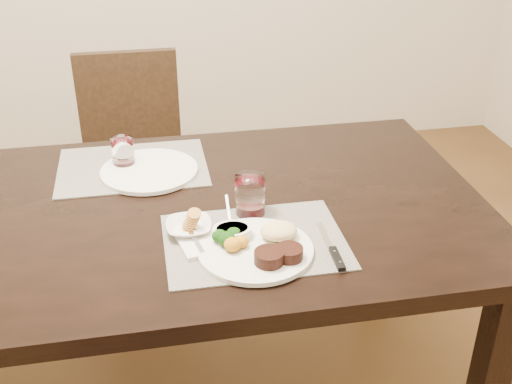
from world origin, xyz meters
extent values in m
cube|color=black|center=(0.00, 0.00, 0.72)|extent=(2.00, 1.00, 0.05)
cube|color=black|center=(0.92, -0.42, 0.35)|extent=(0.08, 0.08, 0.70)
cube|color=black|center=(0.92, 0.42, 0.35)|extent=(0.08, 0.08, 0.70)
cube|color=black|center=(0.00, 0.85, 0.43)|extent=(0.42, 0.42, 0.04)
cube|color=black|center=(-0.18, 0.67, 0.21)|extent=(0.04, 0.04, 0.41)
cube|color=black|center=(0.18, 0.67, 0.21)|extent=(0.04, 0.04, 0.41)
cube|color=black|center=(-0.18, 1.03, 0.21)|extent=(0.04, 0.04, 0.41)
cube|color=black|center=(0.18, 1.03, 0.21)|extent=(0.04, 0.04, 0.41)
cube|color=black|center=(0.00, 1.04, 0.68)|extent=(0.42, 0.04, 0.45)
cube|color=slate|center=(0.31, -0.21, 0.75)|extent=(0.46, 0.34, 0.00)
cube|color=slate|center=(0.01, 0.28, 0.75)|extent=(0.46, 0.34, 0.00)
cylinder|color=silver|center=(0.30, -0.26, 0.76)|extent=(0.29, 0.29, 0.01)
cylinder|color=black|center=(0.32, -0.33, 0.78)|extent=(0.07, 0.07, 0.03)
cylinder|color=black|center=(0.37, -0.32, 0.78)|extent=(0.07, 0.07, 0.03)
ellipsoid|color=#DCC884|center=(0.37, -0.22, 0.79)|extent=(0.10, 0.08, 0.04)
ellipsoid|color=#14490E|center=(0.23, -0.23, 0.79)|extent=(0.05, 0.05, 0.04)
ellipsoid|color=#B67D17|center=(0.24, -0.26, 0.78)|extent=(0.04, 0.04, 0.04)
cube|color=silver|center=(0.16, -0.19, 0.76)|extent=(0.12, 0.17, 0.01)
cube|color=white|center=(0.16, -0.21, 0.77)|extent=(0.03, 0.11, 0.00)
cube|color=white|center=(0.16, -0.13, 0.77)|extent=(0.03, 0.04, 0.00)
cube|color=white|center=(0.49, -0.22, 0.76)|extent=(0.02, 0.13, 0.00)
cube|color=black|center=(0.49, -0.33, 0.76)|extent=(0.02, 0.09, 0.01)
imported|color=silver|center=(0.15, -0.14, 0.77)|extent=(0.12, 0.12, 0.03)
cylinder|color=#A96C35|center=(0.15, -0.14, 0.79)|extent=(0.04, 0.04, 0.04)
cylinder|color=silver|center=(0.25, -0.20, 0.77)|extent=(0.10, 0.10, 0.04)
cylinder|color=#0C3611|center=(0.25, -0.20, 0.79)|extent=(0.08, 0.08, 0.01)
cube|color=white|center=(0.25, -0.13, 0.81)|extent=(0.01, 0.07, 0.05)
cylinder|color=white|center=(0.32, -0.07, 0.81)|extent=(0.08, 0.08, 0.11)
cylinder|color=#340408|center=(0.32, -0.07, 0.77)|extent=(0.07, 0.07, 0.03)
cylinder|color=silver|center=(0.06, 0.23, 0.76)|extent=(0.30, 0.30, 0.01)
cylinder|color=white|center=(-0.02, 0.28, 0.80)|extent=(0.07, 0.07, 0.10)
cylinder|color=#340408|center=(-0.02, 0.28, 0.77)|extent=(0.06, 0.06, 0.02)
camera|label=1|loc=(0.06, -1.56, 1.66)|focal=45.00mm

